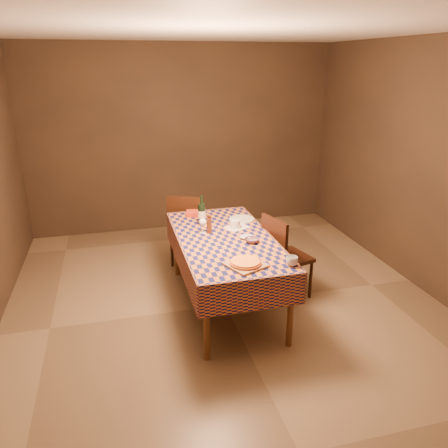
% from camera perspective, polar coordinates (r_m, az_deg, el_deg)
% --- Properties ---
extents(room, '(5.00, 5.10, 2.70)m').
position_cam_1_polar(room, '(4.19, 0.17, 5.54)').
color(room, brown).
rests_on(room, ground).
extents(dining_table, '(0.94, 1.84, 0.77)m').
position_cam_1_polar(dining_table, '(4.41, 0.16, -2.73)').
color(dining_table, brown).
rests_on(dining_table, ground).
extents(cutting_board, '(0.39, 0.39, 0.02)m').
position_cam_1_polar(cutting_board, '(3.80, 2.82, -5.32)').
color(cutting_board, '#A2764C').
rests_on(cutting_board, dining_table).
extents(pizza, '(0.32, 0.32, 0.03)m').
position_cam_1_polar(pizza, '(3.79, 2.82, -5.01)').
color(pizza, '#A4441B').
rests_on(pizza, cutting_board).
extents(pepper_mill, '(0.06, 0.06, 0.21)m').
position_cam_1_polar(pepper_mill, '(4.46, -1.95, -0.03)').
color(pepper_mill, '#4C2311').
rests_on(pepper_mill, dining_table).
extents(bowl, '(0.18, 0.18, 0.04)m').
position_cam_1_polar(bowl, '(4.27, 3.64, -2.16)').
color(bowl, '#654855').
rests_on(bowl, dining_table).
extents(wine_glass, '(0.08, 0.08, 0.15)m').
position_cam_1_polar(wine_glass, '(4.48, -2.79, 0.16)').
color(wine_glass, white).
rests_on(wine_glass, dining_table).
extents(wine_bottle, '(0.10, 0.10, 0.32)m').
position_cam_1_polar(wine_bottle, '(4.71, -2.92, 1.35)').
color(wine_bottle, black).
rests_on(wine_bottle, dining_table).
extents(deli_tub, '(0.11, 0.11, 0.09)m').
position_cam_1_polar(deli_tub, '(4.62, 1.46, -0.02)').
color(deli_tub, silver).
rests_on(deli_tub, dining_table).
extents(takeout_container, '(0.23, 0.19, 0.05)m').
position_cam_1_polar(takeout_container, '(5.02, -3.74, 1.40)').
color(takeout_container, '#B22C17').
rests_on(takeout_container, dining_table).
extents(white_plate, '(0.35, 0.35, 0.02)m').
position_cam_1_polar(white_plate, '(4.87, 2.31, 0.63)').
color(white_plate, silver).
rests_on(white_plate, dining_table).
extents(tumbler, '(0.12, 0.12, 0.08)m').
position_cam_1_polar(tumbler, '(3.83, 8.87, -4.82)').
color(tumbler, silver).
rests_on(tumbler, dining_table).
extents(flour_patch, '(0.29, 0.26, 0.00)m').
position_cam_1_polar(flour_patch, '(4.65, 1.68, -0.42)').
color(flour_patch, silver).
rests_on(flour_patch, dining_table).
extents(flour_bag, '(0.18, 0.16, 0.04)m').
position_cam_1_polar(flour_bag, '(4.36, 2.99, -1.66)').
color(flour_bag, '#ADB4DE').
rests_on(flour_bag, dining_table).
extents(chair_far, '(0.55, 0.55, 0.93)m').
position_cam_1_polar(chair_far, '(5.43, -4.87, -0.20)').
color(chair_far, black).
rests_on(chair_far, ground).
extents(chair_right, '(0.53, 0.52, 0.93)m').
position_cam_1_polar(chair_right, '(4.68, 7.60, -3.78)').
color(chair_right, black).
rests_on(chair_right, ground).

